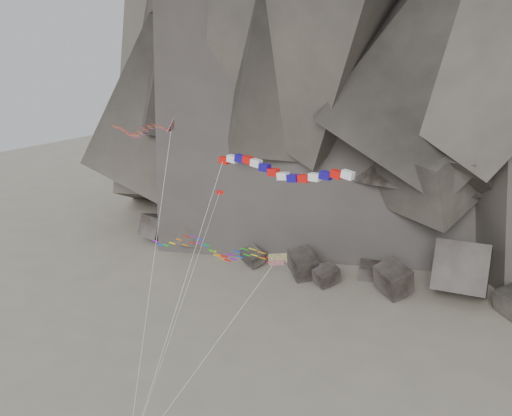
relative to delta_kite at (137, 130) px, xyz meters
The scene contains 5 objects.
boulder_field 41.18m from the delta_kite, 83.54° to the left, with size 77.54×16.48×9.32m.
delta_kite is the anchor object (origin of this frame).
banner_kite 15.70m from the delta_kite, ahead, with size 14.08×9.93×23.48m.
parafoil_kite 12.07m from the delta_kite, ahead, with size 15.00×10.40×16.35m.
pennant_kite 12.78m from the delta_kite, 19.59° to the right, with size 2.28×10.41×20.11m.
Camera 1 is at (26.66, -34.64, 33.51)m, focal length 40.00 mm.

